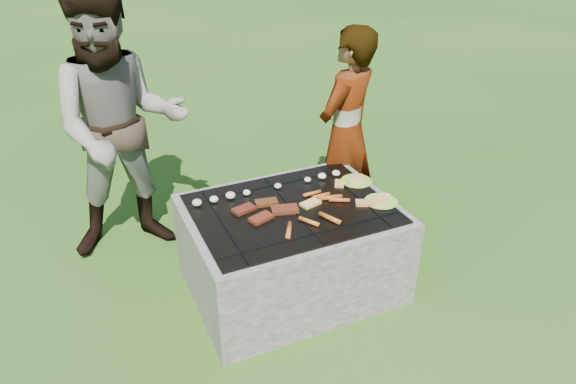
# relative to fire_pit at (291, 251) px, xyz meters

# --- Properties ---
(lawn) EXTENTS (60.00, 60.00, 0.00)m
(lawn) POSITION_rel_fire_pit_xyz_m (0.00, 0.00, -0.28)
(lawn) COLOR #204812
(lawn) RESTS_ON ground
(fire_pit) EXTENTS (1.30, 1.00, 0.62)m
(fire_pit) POSITION_rel_fire_pit_xyz_m (0.00, 0.00, 0.00)
(fire_pit) COLOR gray
(fire_pit) RESTS_ON ground
(mushrooms) EXTENTS (1.06, 0.06, 0.04)m
(mushrooms) POSITION_rel_fire_pit_xyz_m (-0.08, 0.27, 0.35)
(mushrooms) COLOR beige
(mushrooms) RESTS_ON fire_pit
(pork_slabs) EXTENTS (0.40, 0.27, 0.02)m
(pork_slabs) POSITION_rel_fire_pit_xyz_m (-0.16, 0.03, 0.34)
(pork_slabs) COLOR maroon
(pork_slabs) RESTS_ON fire_pit
(sausages) EXTENTS (0.56, 0.43, 0.03)m
(sausages) POSITION_rel_fire_pit_xyz_m (0.13, -0.11, 0.34)
(sausages) COLOR #ED4E27
(sausages) RESTS_ON fire_pit
(bread_on_grate) EXTENTS (0.46, 0.42, 0.02)m
(bread_on_grate) POSITION_rel_fire_pit_xyz_m (0.31, -0.03, 0.34)
(bread_on_grate) COLOR #E0A872
(bread_on_grate) RESTS_ON fire_pit
(plate_far) EXTENTS (0.24, 0.24, 0.03)m
(plate_far) POSITION_rel_fire_pit_xyz_m (0.56, 0.14, 0.33)
(plate_far) COLOR #C9D432
(plate_far) RESTS_ON fire_pit
(plate_near) EXTENTS (0.22, 0.22, 0.03)m
(plate_near) POSITION_rel_fire_pit_xyz_m (0.56, -0.16, 0.33)
(plate_near) COLOR #DBFF3C
(plate_near) RESTS_ON fire_pit
(cook) EXTENTS (0.68, 0.60, 1.57)m
(cook) POSITION_rel_fire_pit_xyz_m (0.71, 0.56, 0.51)
(cook) COLOR gray
(cook) RESTS_ON ground
(bystander) EXTENTS (0.98, 0.80, 1.90)m
(bystander) POSITION_rel_fire_pit_xyz_m (-0.85, 0.93, 0.67)
(bystander) COLOR #A9988C
(bystander) RESTS_ON ground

